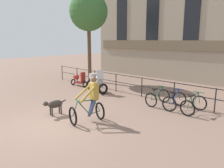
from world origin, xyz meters
TOP-DOWN VIEW (x-y plane):
  - ground_plane at (0.00, 0.00)m, footprint 60.00×60.00m
  - canal_railing at (-0.00, 5.20)m, footprint 15.05×0.05m
  - building_facade at (0.00, 10.99)m, footprint 18.00×0.72m
  - cyclist_with_bike at (0.77, 0.95)m, footprint 0.94×1.30m
  - dog at (-0.82, 0.41)m, footprint 0.33×1.01m
  - parked_motorcycle at (-2.60, 4.30)m, footprint 1.70×0.96m
  - parked_bicycle_near_lamp at (1.40, 4.54)m, footprint 0.70×1.14m
  - parked_bicycle_mid_left at (2.27, 4.54)m, footprint 0.73×1.15m
  - parked_bicycle_mid_right at (3.13, 4.54)m, footprint 0.72×1.14m
  - parked_scooter at (-4.66, 4.57)m, footprint 1.29×0.45m
  - tree_canalside_left at (-5.60, 6.35)m, footprint 2.70×2.70m

SIDE VIEW (x-z plane):
  - ground_plane at x=0.00m, z-range 0.00..0.00m
  - parked_bicycle_near_lamp at x=1.40m, z-range -0.07..0.79m
  - parked_bicycle_mid_left at x=2.27m, z-range -0.07..0.79m
  - parked_bicycle_mid_right at x=3.13m, z-range -0.07..0.79m
  - dog at x=-0.82m, z-range 0.13..0.76m
  - parked_scooter at x=-4.66m, z-range -0.02..0.94m
  - parked_motorcycle at x=-2.60m, z-range -0.11..1.24m
  - canal_railing at x=0.00m, z-range 0.18..1.23m
  - cyclist_with_bike at x=0.77m, z-range -0.09..1.61m
  - tree_canalside_left at x=-5.60m, z-range 1.75..8.04m
  - building_facade at x=0.00m, z-range -0.02..9.89m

